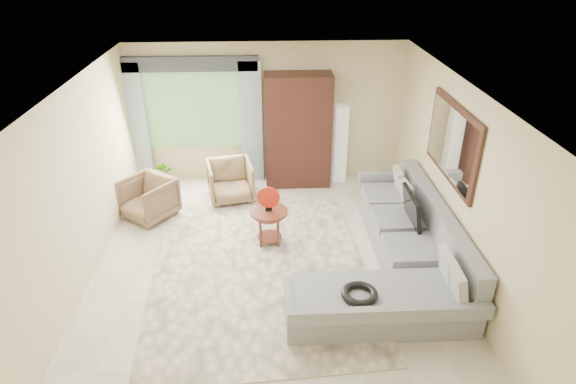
{
  "coord_description": "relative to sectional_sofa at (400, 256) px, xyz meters",
  "views": [
    {
      "loc": [
        -0.04,
        -5.56,
        4.2
      ],
      "look_at": [
        0.25,
        0.35,
        1.05
      ],
      "focal_mm": 30.0,
      "sensor_mm": 36.0,
      "label": 1
    }
  ],
  "objects": [
    {
      "name": "armoire",
      "position": [
        -1.23,
        2.9,
        0.77
      ],
      "size": [
        1.2,
        0.55,
        2.1
      ],
      "primitive_type": "cube",
      "color": "black",
      "rests_on": "ground"
    },
    {
      "name": "area_rug",
      "position": [
        -1.96,
        0.19,
        -0.27
      ],
      "size": [
        3.25,
        4.19,
        0.02
      ],
      "primitive_type": "cube",
      "rotation": [
        0.0,
        0.0,
        0.06
      ],
      "color": "#F5DDC2",
      "rests_on": "ground"
    },
    {
      "name": "window",
      "position": [
        -3.13,
        3.15,
        1.12
      ],
      "size": [
        1.8,
        0.04,
        1.4
      ],
      "primitive_type": "cube",
      "color": "#669E59",
      "rests_on": "wall_back"
    },
    {
      "name": "curtain_left",
      "position": [
        -4.18,
        3.06,
        0.87
      ],
      "size": [
        0.4,
        0.08,
        2.3
      ],
      "primitive_type": "cube",
      "color": "#9EB7CC",
      "rests_on": "ground"
    },
    {
      "name": "curtain_right",
      "position": [
        -2.08,
        3.06,
        0.87
      ],
      "size": [
        0.4,
        0.08,
        2.3
      ],
      "primitive_type": "cube",
      "color": "#9EB7CC",
      "rests_on": "ground"
    },
    {
      "name": "valance",
      "position": [
        -3.13,
        3.08,
        1.97
      ],
      "size": [
        2.4,
        0.12,
        0.26
      ],
      "primitive_type": "cube",
      "color": "#1E232D",
      "rests_on": "wall_back"
    },
    {
      "name": "sectional_sofa",
      "position": [
        0.0,
        0.0,
        0.0
      ],
      "size": [
        2.3,
        3.46,
        0.9
      ],
      "color": "gray",
      "rests_on": "ground"
    },
    {
      "name": "wall_mirror",
      "position": [
        0.68,
        0.53,
        1.47
      ],
      "size": [
        0.05,
        1.7,
        1.05
      ],
      "color": "black",
      "rests_on": "wall_right"
    },
    {
      "name": "garden_hose",
      "position": [
        -0.78,
        -1.08,
        0.26
      ],
      "size": [
        0.43,
        0.43,
        0.09
      ],
      "primitive_type": "torus",
      "color": "black",
      "rests_on": "sectional_sofa"
    },
    {
      "name": "tv_screen",
      "position": [
        0.27,
        0.56,
        0.44
      ],
      "size": [
        0.14,
        0.74,
        0.48
      ],
      "primitive_type": "cube",
      "rotation": [
        0.0,
        -0.17,
        0.0
      ],
      "color": "black",
      "rests_on": "sectional_sofa"
    },
    {
      "name": "potted_plant",
      "position": [
        -3.75,
        2.72,
        0.01
      ],
      "size": [
        0.58,
        0.52,
        0.59
      ],
      "primitive_type": "imported",
      "rotation": [
        0.0,
        0.0,
        -0.12
      ],
      "color": "#999999",
      "rests_on": "ground"
    },
    {
      "name": "ground",
      "position": [
        -1.78,
        0.18,
        -0.28
      ],
      "size": [
        6.0,
        6.0,
        0.0
      ],
      "primitive_type": "plane",
      "color": "silver",
      "rests_on": "ground"
    },
    {
      "name": "red_disc",
      "position": [
        -1.81,
        0.84,
        0.52
      ],
      "size": [
        0.34,
        0.07,
        0.34
      ],
      "primitive_type": "cylinder",
      "rotation": [
        1.57,
        0.0,
        -0.12
      ],
      "color": "red",
      "rests_on": "coffee_table"
    },
    {
      "name": "armchair_left",
      "position": [
        -3.8,
        1.72,
        0.07
      ],
      "size": [
        1.06,
        1.07,
        0.7
      ],
      "primitive_type": "imported",
      "rotation": [
        0.0,
        0.0,
        -0.65
      ],
      "color": "brown",
      "rests_on": "ground"
    },
    {
      "name": "armchair_right",
      "position": [
        -2.47,
        2.3,
        0.07
      ],
      "size": [
        0.9,
        0.92,
        0.71
      ],
      "primitive_type": "imported",
      "rotation": [
        0.0,
        0.0,
        0.2
      ],
      "color": "#987C53",
      "rests_on": "ground"
    },
    {
      "name": "coffee_table",
      "position": [
        -1.81,
        0.84,
        0.02
      ],
      "size": [
        0.57,
        0.57,
        0.57
      ],
      "rotation": [
        0.0,
        0.0,
        -0.24
      ],
      "color": "#522315",
      "rests_on": "ground"
    },
    {
      "name": "floor_lamp",
      "position": [
        -0.43,
        2.96,
        0.47
      ],
      "size": [
        0.24,
        0.24,
        1.5
      ],
      "primitive_type": "cube",
      "color": "silver",
      "rests_on": "ground"
    }
  ]
}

